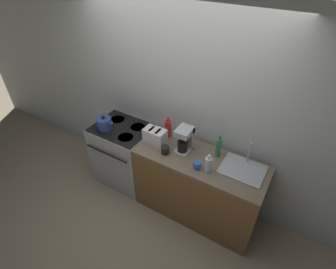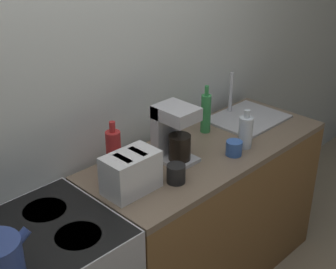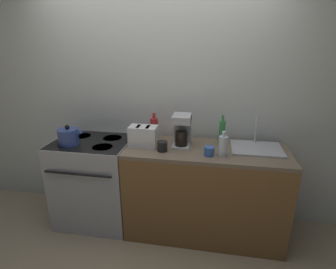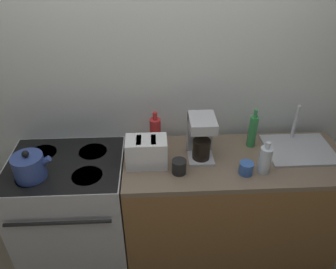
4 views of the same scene
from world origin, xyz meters
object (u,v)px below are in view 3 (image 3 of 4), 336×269
object	(u,v)px
coffee_maker	(182,129)
bottle_clear	(223,146)
bottle_green	(222,132)
cup_black	(162,146)
cup_blue	(209,151)
stove	(95,180)
kettle	(69,137)
toaster	(143,136)
bottle_red	(154,128)

from	to	relation	value
coffee_maker	bottle_clear	xyz separation A→B (m)	(0.39, -0.19, -0.07)
bottle_green	cup_black	bearing A→B (deg)	-153.00
cup_blue	cup_black	xyz separation A→B (m)	(-0.43, 0.03, 0.01)
stove	bottle_clear	xyz separation A→B (m)	(1.32, -0.14, 0.55)
stove	bottle_green	world-z (taller)	bottle_green
coffee_maker	bottle_green	xyz separation A→B (m)	(0.38, 0.10, -0.04)
cup_blue	kettle	bearing A→B (deg)	178.60
toaster	bottle_red	size ratio (longest dim) A/B	0.96
stove	bottle_red	xyz separation A→B (m)	(0.62, 0.18, 0.57)
toaster	stove	bearing A→B (deg)	177.02
kettle	toaster	distance (m)	0.74
stove	cup_blue	xyz separation A→B (m)	(1.20, -0.16, 0.50)
cup_blue	coffee_maker	bearing A→B (deg)	142.61
bottle_green	cup_blue	xyz separation A→B (m)	(-0.11, -0.31, -0.08)
toaster	cup_blue	xyz separation A→B (m)	(0.64, -0.13, -0.06)
toaster	bottle_clear	xyz separation A→B (m)	(0.75, -0.11, -0.00)
kettle	toaster	size ratio (longest dim) A/B	0.92
bottle_green	cup_blue	bearing A→B (deg)	-110.22
kettle	toaster	bearing A→B (deg)	7.35
toaster	coffee_maker	xyz separation A→B (m)	(0.37, 0.08, 0.07)
toaster	cup_blue	bearing A→B (deg)	-11.38
coffee_maker	stove	bearing A→B (deg)	-176.96
stove	cup_blue	size ratio (longest dim) A/B	10.38
cup_blue	cup_black	distance (m)	0.43
coffee_maker	cup_blue	bearing A→B (deg)	-37.39
coffee_maker	cup_blue	xyz separation A→B (m)	(0.27, -0.21, -0.12)
toaster	bottle_clear	size ratio (longest dim) A/B	1.17
kettle	bottle_clear	distance (m)	1.49
bottle_clear	cup_blue	world-z (taller)	bottle_clear
kettle	bottle_clear	world-z (taller)	bottle_clear
cup_black	stove	bearing A→B (deg)	170.53
cup_black	bottle_green	bearing A→B (deg)	27.00
bottle_red	bottle_green	xyz separation A→B (m)	(0.69, -0.03, 0.01)
coffee_maker	cup_blue	world-z (taller)	coffee_maker
stove	bottle_green	xyz separation A→B (m)	(1.31, 0.15, 0.58)
coffee_maker	bottle_clear	bearing A→B (deg)	-26.41
coffee_maker	cup_blue	size ratio (longest dim) A/B	3.48
stove	bottle_red	distance (m)	0.86
stove	bottle_green	distance (m)	1.44
bottle_red	toaster	bearing A→B (deg)	-106.28
toaster	coffee_maker	bearing A→B (deg)	12.12
bottle_red	kettle	bearing A→B (deg)	-159.31
stove	toaster	size ratio (longest dim) A/B	3.49
toaster	cup_blue	world-z (taller)	toaster
bottle_clear	coffee_maker	bearing A→B (deg)	153.59
coffee_maker	bottle_red	distance (m)	0.33
stove	cup_black	size ratio (longest dim) A/B	9.84
stove	kettle	world-z (taller)	kettle
bottle_clear	toaster	bearing A→B (deg)	171.38
bottle_red	coffee_maker	bearing A→B (deg)	-22.38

